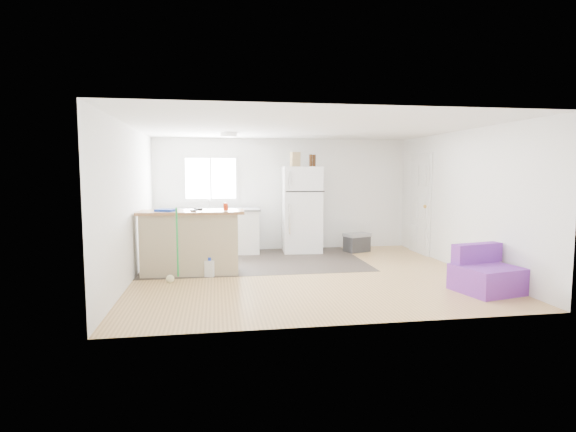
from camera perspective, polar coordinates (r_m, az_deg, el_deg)
The scene contains 19 objects.
room at distance 7.32m, azimuth 2.28°, elevation 1.79°, with size 5.51×5.01×2.41m.
vinyl_zone at distance 8.61m, azimuth -4.17°, elevation -5.69°, with size 4.05×2.50×0.00m, color #2D2722.
window at distance 9.65m, azimuth -9.78°, elevation 4.73°, with size 1.18×0.06×0.98m.
interior_door at distance 9.68m, azimuth 16.43°, elevation 1.42°, with size 0.11×0.92×2.10m.
ceiling_fixture at distance 8.39m, azimuth -7.54°, elevation 10.17°, with size 0.30×0.30×0.07m, color white.
kitchen_cabinets at distance 9.41m, azimuth -9.91°, elevation -1.86°, with size 2.11×0.74×1.21m.
peninsula at distance 7.62m, azimuth -12.26°, elevation -3.23°, with size 1.73×0.71×1.05m.
refrigerator at distance 9.47m, azimuth 1.75°, elevation 0.84°, with size 0.83×0.80×1.80m.
cooler at distance 9.64m, azimuth 8.73°, elevation -3.32°, with size 0.60×0.51×0.39m.
purple_seat at distance 6.98m, azimuth 23.79°, elevation -6.86°, with size 0.93×0.90×0.65m.
cleaner_jug at distance 7.40m, azimuth -9.91°, elevation -6.56°, with size 0.17×0.15×0.32m.
mop at distance 7.14m, azimuth -14.46°, elevation -6.32°, with size 0.20×0.33×1.17m.
red_cup at distance 7.59m, azimuth -7.92°, elevation 1.22°, with size 0.08×0.08×0.12m, color red.
blue_tray at distance 7.54m, azimuth -15.27°, elevation 0.72°, with size 0.30×0.22×0.04m, color #143AC1.
tool_a at distance 7.66m, azimuth -11.32°, elevation 0.86°, with size 0.14×0.05×0.03m, color black.
tool_b at distance 7.40m, azimuth -11.93°, elevation 0.67°, with size 0.10×0.04×0.03m, color black.
cardboard_box at distance 9.39m, azimuth 0.92°, elevation 7.20°, with size 0.20×0.10×0.30m, color tan.
bottle_left at distance 9.38m, azimuth 2.90°, elevation 7.04°, with size 0.07×0.07×0.25m, color #381D0A.
bottle_right at distance 9.49m, azimuth 3.33°, elevation 7.03°, with size 0.07×0.07×0.25m, color #381D0A.
Camera 1 is at (-1.44, -7.16, 1.69)m, focal length 28.00 mm.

